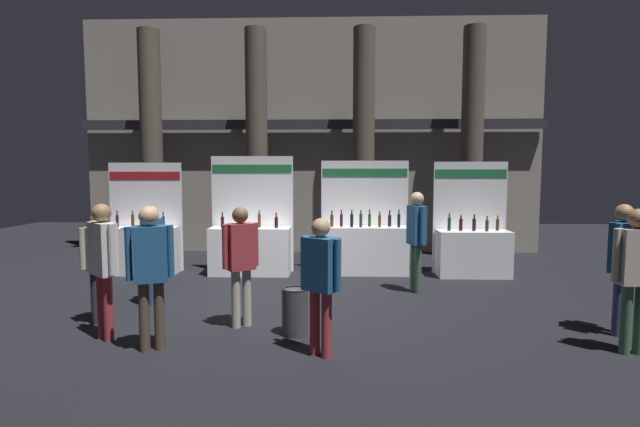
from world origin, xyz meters
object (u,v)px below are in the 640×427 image
object	(u,v)px
visitor_6	(100,258)
exhibitor_booth_0	(142,245)
exhibitor_booth_1	(251,245)
visitor_4	(622,257)
exhibitor_booth_2	(365,245)
visitor_8	(636,268)
visitor_3	(103,258)
visitor_0	(241,256)
visitor_1	(153,247)
trash_bin	(295,311)
visitor_5	(416,233)
visitor_7	(321,274)
exhibitor_booth_3	(472,248)
visitor_2	(150,264)

from	to	relation	value
visitor_6	exhibitor_booth_0	bearing A→B (deg)	-119.41
exhibitor_booth_1	visitor_4	world-z (taller)	exhibitor_booth_1
exhibitor_booth_2	visitor_8	size ratio (longest dim) A/B	1.38
exhibitor_booth_1	visitor_3	bearing A→B (deg)	-106.27
visitor_0	visitor_1	distance (m)	2.01
exhibitor_booth_1	visitor_6	world-z (taller)	exhibitor_booth_1
exhibitor_booth_1	visitor_1	bearing A→B (deg)	-116.87
visitor_0	visitor_6	bearing A→B (deg)	142.48
trash_bin	visitor_5	bearing A→B (deg)	49.42
exhibitor_booth_2	visitor_3	distance (m)	5.53
visitor_3	visitor_5	distance (m)	5.13
visitor_1	visitor_7	bearing A→B (deg)	-118.29
exhibitor_booth_3	visitor_3	distance (m)	7.08
exhibitor_booth_2	exhibitor_booth_3	bearing A→B (deg)	-4.96
exhibitor_booth_3	visitor_2	bearing A→B (deg)	-139.54
exhibitor_booth_2	visitor_4	xyz separation A→B (m)	(3.16, -3.75, 0.44)
trash_bin	visitor_5	distance (m)	3.15
exhibitor_booth_1	visitor_6	bearing A→B (deg)	-115.13
trash_bin	visitor_5	xyz separation A→B (m)	(1.99, 2.32, 0.77)
exhibitor_booth_3	exhibitor_booth_0	bearing A→B (deg)	179.74
visitor_4	exhibitor_booth_0	bearing A→B (deg)	108.30
visitor_1	visitor_5	xyz separation A→B (m)	(4.44, 0.91, 0.13)
visitor_2	visitor_3	size ratio (longest dim) A/B	1.00
visitor_0	visitor_2	distance (m)	1.30
visitor_3	trash_bin	bearing A→B (deg)	47.02
exhibitor_booth_2	visitor_7	bearing A→B (deg)	-99.84
exhibitor_booth_2	visitor_0	size ratio (longest dim) A/B	1.43
visitor_6	visitor_8	world-z (taller)	visitor_8
exhibitor_booth_1	visitor_0	size ratio (longest dim) A/B	1.49
visitor_0	visitor_8	world-z (taller)	visitor_8
visitor_8	visitor_0	bearing A→B (deg)	-10.33
exhibitor_booth_0	visitor_1	bearing A→B (deg)	-63.64
visitor_6	visitor_7	distance (m)	3.40
exhibitor_booth_1	exhibitor_booth_2	xyz separation A→B (m)	(2.44, 0.15, -0.01)
exhibitor_booth_0	visitor_4	size ratio (longest dim) A/B	1.35
exhibitor_booth_3	trash_bin	world-z (taller)	exhibitor_booth_3
visitor_7	exhibitor_booth_1	bearing A→B (deg)	147.02
exhibitor_booth_3	visitor_8	world-z (taller)	exhibitor_booth_3
exhibitor_booth_0	visitor_0	xyz separation A→B (m)	(2.83, -3.44, 0.40)
visitor_1	visitor_7	xyz separation A→B (m)	(2.82, -2.14, 0.03)
exhibitor_booth_0	trash_bin	bearing A→B (deg)	-46.11
visitor_2	visitor_8	world-z (taller)	visitor_2
trash_bin	visitor_1	xyz separation A→B (m)	(-2.45, 1.42, 0.64)
visitor_1	visitor_2	bearing A→B (deg)	-150.53
visitor_4	visitor_8	bearing A→B (deg)	-156.80
visitor_1	visitor_2	world-z (taller)	visitor_2
exhibitor_booth_1	exhibitor_booth_3	distance (m)	4.66
exhibitor_booth_2	exhibitor_booth_3	size ratio (longest dim) A/B	1.01
trash_bin	exhibitor_booth_1	bearing A→B (deg)	108.60
visitor_0	trash_bin	bearing A→B (deg)	-55.73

